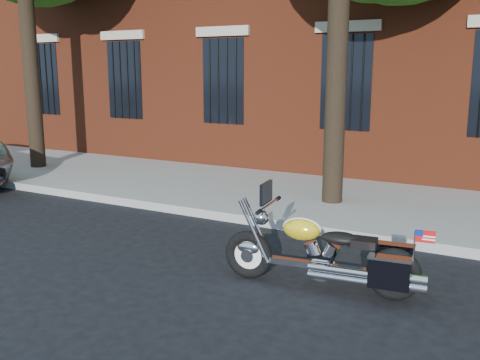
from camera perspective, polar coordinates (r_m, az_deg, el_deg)
The scene contains 4 objects.
ground at distance 7.43m, azimuth -1.29°, elevation -7.71°, with size 120.00×120.00×0.00m, color black.
curb at distance 8.58m, azimuth 3.29°, elevation -4.54°, with size 40.00×0.16×0.15m, color gray.
sidewalk at distance 10.26m, azimuth 7.76°, elevation -1.93°, with size 40.00×3.60×0.15m, color gray.
motorcycle at distance 6.15m, azimuth 9.39°, elevation -8.07°, with size 2.40×0.83×1.20m.
Camera 1 is at (3.48, -6.09, 2.46)m, focal length 40.00 mm.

